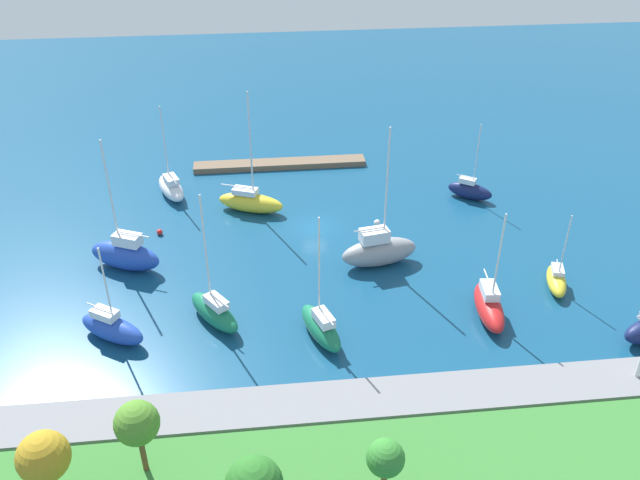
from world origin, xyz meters
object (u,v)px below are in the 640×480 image
object	(u,v)px
sailboat_blue_lone_north	(125,254)
sailboat_yellow_inner_mooring	(556,280)
mooring_buoy_red	(160,232)
park_tree_center	(43,457)
park_tree_west	(137,424)
sailboat_yellow_far_north	(250,201)
sailboat_red_mid_basin	(489,306)
sailboat_blue_lone_south	(112,328)
mooring_buoy_white	(377,223)
park_tree_midwest	(385,459)
sailboat_green_center_basin	(321,327)
sailboat_navy_near_pier	(470,190)
pier_dock	(280,164)
sailboat_green_by_breakwater	(214,311)
sailboat_gray_far_south	(379,250)
sailboat_white_along_channel	(171,187)

from	to	relation	value
sailboat_blue_lone_north	sailboat_yellow_inner_mooring	size ratio (longest dim) A/B	1.71
sailboat_blue_lone_north	mooring_buoy_red	xyz separation A→B (m)	(-2.49, -5.95, -1.29)
park_tree_center	park_tree_west	bearing A→B (deg)	-162.43
sailboat_yellow_far_north	sailboat_red_mid_basin	bearing A→B (deg)	-24.58
sailboat_red_mid_basin	sailboat_blue_lone_south	world-z (taller)	sailboat_red_mid_basin
park_tree_west	mooring_buoy_white	world-z (taller)	park_tree_west
sailboat_blue_lone_south	mooring_buoy_red	bearing A→B (deg)	114.90
park_tree_center	park_tree_midwest	world-z (taller)	park_tree_center
sailboat_green_center_basin	sailboat_yellow_far_north	distance (m)	22.82
sailboat_green_center_basin	sailboat_navy_near_pier	bearing A→B (deg)	-60.66
pier_dock	mooring_buoy_red	distance (m)	20.17
sailboat_green_by_breakwater	sailboat_blue_lone_south	xyz separation A→B (m)	(8.33, 1.29, -0.01)
park_tree_west	sailboat_gray_far_south	distance (m)	30.66
sailboat_yellow_inner_mooring	mooring_buoy_red	bearing A→B (deg)	-93.80
park_tree_west	park_tree_midwest	xyz separation A→B (m)	(-14.62, 3.53, -0.82)
sailboat_red_mid_basin	mooring_buoy_red	size ratio (longest dim) A/B	17.02
sailboat_white_along_channel	sailboat_green_center_basin	distance (m)	30.39
sailboat_red_mid_basin	park_tree_west	bearing A→B (deg)	-56.96
sailboat_green_by_breakwater	sailboat_blue_lone_south	bearing A→B (deg)	63.70
pier_dock	sailboat_blue_lone_south	xyz separation A→B (m)	(15.60, 31.55, 0.85)
park_tree_west	sailboat_white_along_channel	size ratio (longest dim) A/B	0.52
park_tree_west	sailboat_navy_near_pier	distance (m)	48.21
sailboat_navy_near_pier	sailboat_green_center_basin	distance (m)	29.80
sailboat_blue_lone_north	sailboat_green_center_basin	size ratio (longest dim) A/B	1.17
pier_dock	sailboat_white_along_channel	distance (m)	14.39
mooring_buoy_red	park_tree_center	bearing A→B (deg)	85.01
sailboat_yellow_inner_mooring	sailboat_gray_far_south	distance (m)	16.54
sailboat_blue_lone_south	sailboat_yellow_far_north	bearing A→B (deg)	92.62
pier_dock	park_tree_center	world-z (taller)	park_tree_center
park_tree_west	mooring_buoy_red	xyz separation A→B (m)	(2.29, -31.30, -5.16)
sailboat_red_mid_basin	sailboat_green_center_basin	xyz separation A→B (m)	(14.70, 1.26, 0.00)
sailboat_yellow_inner_mooring	mooring_buoy_red	distance (m)	39.59
park_tree_west	sailboat_yellow_far_north	world-z (taller)	sailboat_yellow_far_north
sailboat_white_along_channel	sailboat_yellow_far_north	distance (m)	10.10
pier_dock	sailboat_blue_lone_north	distance (m)	26.38
sailboat_red_mid_basin	sailboat_yellow_far_north	world-z (taller)	sailboat_yellow_far_north
sailboat_yellow_inner_mooring	sailboat_green_center_basin	distance (m)	22.81
sailboat_gray_far_south	mooring_buoy_white	world-z (taller)	sailboat_gray_far_south
sailboat_green_by_breakwater	sailboat_gray_far_south	distance (m)	17.18
sailboat_green_center_basin	sailboat_yellow_far_north	bearing A→B (deg)	-6.05
park_tree_west	mooring_buoy_red	distance (m)	31.81
mooring_buoy_red	pier_dock	bearing A→B (deg)	-131.70
sailboat_white_along_channel	park_tree_center	bearing A→B (deg)	153.55
sailboat_blue_lone_south	mooring_buoy_white	xyz separation A→B (m)	(-25.08, -15.86, -0.84)
park_tree_center	sailboat_yellow_far_north	distance (m)	39.17
sailboat_navy_near_pier	sailboat_blue_lone_south	size ratio (longest dim) A/B	1.00
sailboat_green_center_basin	park_tree_west	bearing A→B (deg)	116.40
park_tree_west	sailboat_green_center_basin	bearing A→B (deg)	-133.94
park_tree_midwest	sailboat_green_center_basin	distance (m)	17.13
sailboat_yellow_inner_mooring	sailboat_white_along_channel	world-z (taller)	sailboat_white_along_channel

